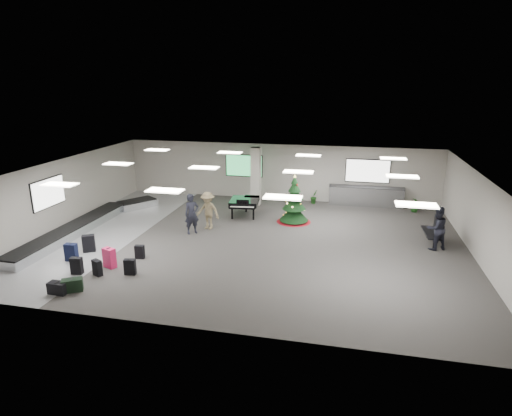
% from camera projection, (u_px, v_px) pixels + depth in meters
% --- Properties ---
extents(ground, '(18.00, 18.00, 0.00)m').
position_uv_depth(ground, '(250.00, 241.00, 18.53)').
color(ground, '#3B3836').
rests_on(ground, ground).
extents(room_envelope, '(18.02, 14.02, 3.21)m').
position_uv_depth(room_envelope, '(245.00, 185.00, 18.57)').
color(room_envelope, '#B0ABA0').
rests_on(room_envelope, ground).
extents(baggage_carousel, '(2.28, 9.71, 0.43)m').
position_uv_depth(baggage_carousel, '(87.00, 224.00, 20.01)').
color(baggage_carousel, silver).
rests_on(baggage_carousel, ground).
extents(service_counter, '(4.05, 0.65, 1.08)m').
position_uv_depth(service_counter, '(366.00, 196.00, 23.57)').
color(service_counter, silver).
rests_on(service_counter, ground).
extents(suitcase_0, '(0.43, 0.28, 0.64)m').
position_uv_depth(suitcase_0, '(77.00, 266.00, 15.29)').
color(suitcase_0, black).
rests_on(suitcase_0, ground).
extents(suitcase_1, '(0.42, 0.34, 0.60)m').
position_uv_depth(suitcase_1, '(97.00, 268.00, 15.18)').
color(suitcase_1, black).
rests_on(suitcase_1, ground).
extents(pink_suitcase, '(0.54, 0.42, 0.77)m').
position_uv_depth(pink_suitcase, '(109.00, 258.00, 15.81)').
color(pink_suitcase, '#E81E59').
rests_on(pink_suitcase, ground).
extents(suitcase_3, '(0.38, 0.24, 0.55)m').
position_uv_depth(suitcase_3, '(140.00, 252.00, 16.65)').
color(suitcase_3, black).
rests_on(suitcase_3, ground).
extents(navy_suitcase, '(0.47, 0.30, 0.71)m').
position_uv_depth(navy_suitcase, '(71.00, 252.00, 16.40)').
color(navy_suitcase, black).
rests_on(navy_suitcase, ground).
extents(green_duffel, '(0.72, 0.60, 0.45)m').
position_uv_depth(green_duffel, '(72.00, 285.00, 14.05)').
color(green_duffel, black).
rests_on(green_duffel, ground).
extents(suitcase_7, '(0.43, 0.27, 0.60)m').
position_uv_depth(suitcase_7, '(130.00, 267.00, 15.26)').
color(suitcase_7, black).
rests_on(suitcase_7, ground).
extents(suitcase_8, '(0.55, 0.47, 0.73)m').
position_uv_depth(suitcase_8, '(89.00, 243.00, 17.27)').
color(suitcase_8, black).
rests_on(suitcase_8, ground).
extents(black_duffel, '(0.61, 0.34, 0.42)m').
position_uv_depth(black_duffel, '(58.00, 288.00, 13.90)').
color(black_duffel, black).
rests_on(black_duffel, ground).
extents(christmas_tree, '(1.68, 1.68, 2.39)m').
position_uv_depth(christmas_tree, '(294.00, 206.00, 20.80)').
color(christmas_tree, maroon).
rests_on(christmas_tree, ground).
extents(grand_piano, '(1.56, 1.91, 1.02)m').
position_uv_depth(grand_piano, '(244.00, 202.00, 21.74)').
color(grand_piano, black).
rests_on(grand_piano, ground).
extents(bench, '(0.61, 1.71, 1.07)m').
position_uv_depth(bench, '(435.00, 230.00, 18.07)').
color(bench, black).
rests_on(bench, ground).
extents(traveler_a, '(0.79, 0.77, 1.83)m').
position_uv_depth(traveler_a, '(192.00, 214.00, 19.19)').
color(traveler_a, black).
rests_on(traveler_a, ground).
extents(traveler_b, '(1.25, 0.88, 1.77)m').
position_uv_depth(traveler_b, '(208.00, 211.00, 19.79)').
color(traveler_b, '#877653').
rests_on(traveler_b, ground).
extents(traveler_bench, '(1.10, 1.01, 1.83)m').
position_uv_depth(traveler_bench, '(437.00, 228.00, 17.34)').
color(traveler_bench, black).
rests_on(traveler_bench, ground).
extents(potted_plant_left, '(0.52, 0.55, 0.79)m').
position_uv_depth(potted_plant_left, '(314.00, 197.00, 24.05)').
color(potted_plant_left, '#183F14').
rests_on(potted_plant_left, ground).
extents(potted_plant_right, '(0.50, 0.50, 0.74)m').
position_uv_depth(potted_plant_right, '(415.00, 205.00, 22.51)').
color(potted_plant_right, '#183F14').
rests_on(potted_plant_right, ground).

